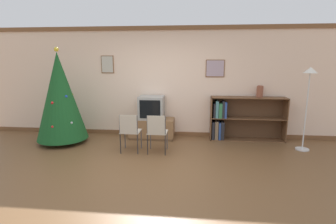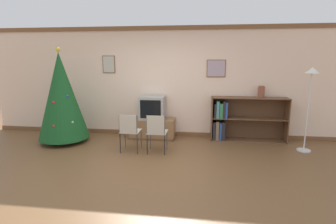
# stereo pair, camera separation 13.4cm
# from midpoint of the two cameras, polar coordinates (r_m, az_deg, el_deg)

# --- Properties ---
(ground_plane) EXTENTS (24.00, 24.00, 0.00)m
(ground_plane) POSITION_cam_midpoint_polar(r_m,az_deg,el_deg) (4.77, -5.29, -12.33)
(ground_plane) COLOR brown
(wall_back) EXTENTS (9.09, 0.11, 2.70)m
(wall_back) POSITION_cam_midpoint_polar(r_m,az_deg,el_deg) (6.57, -1.76, 6.48)
(wall_back) COLOR beige
(wall_back) RESTS_ON ground_plane
(christmas_tree) EXTENTS (1.14, 1.14, 2.18)m
(christmas_tree) POSITION_cam_midpoint_polar(r_m,az_deg,el_deg) (6.47, -22.98, 3.13)
(christmas_tree) COLOR maroon
(christmas_tree) RESTS_ON ground_plane
(tv_console) EXTENTS (1.09, 0.51, 0.49)m
(tv_console) POSITION_cam_midpoint_polar(r_m,az_deg,el_deg) (6.48, -4.12, -3.55)
(tv_console) COLOR brown
(tv_console) RESTS_ON ground_plane
(television) EXTENTS (0.60, 0.49, 0.55)m
(television) POSITION_cam_midpoint_polar(r_m,az_deg,el_deg) (6.36, -4.19, 0.97)
(television) COLOR #9E9E99
(television) RESTS_ON tv_console
(folding_chair_left) EXTENTS (0.40, 0.40, 0.82)m
(folding_chair_left) POSITION_cam_midpoint_polar(r_m,az_deg,el_deg) (5.48, -9.03, -4.01)
(folding_chair_left) COLOR #BCB29E
(folding_chair_left) RESTS_ON ground_plane
(folding_chair_right) EXTENTS (0.40, 0.40, 0.82)m
(folding_chair_right) POSITION_cam_midpoint_polar(r_m,az_deg,el_deg) (5.36, -3.14, -4.22)
(folding_chair_right) COLOR #BCB29E
(folding_chair_right) RESTS_ON ground_plane
(bookshelf) EXTENTS (1.75, 0.36, 1.04)m
(bookshelf) POSITION_cam_midpoint_polar(r_m,az_deg,el_deg) (6.48, 13.69, -1.54)
(bookshelf) COLOR brown
(bookshelf) RESTS_ON ground_plane
(vase) EXTENTS (0.15, 0.15, 0.27)m
(vase) POSITION_cam_midpoint_polar(r_m,az_deg,el_deg) (6.49, 18.81, 4.30)
(vase) COLOR brown
(vase) RESTS_ON bookshelf
(standing_lamp) EXTENTS (0.28, 0.28, 1.76)m
(standing_lamp) POSITION_cam_midpoint_polar(r_m,az_deg,el_deg) (6.10, 27.75, 4.80)
(standing_lamp) COLOR silver
(standing_lamp) RESTS_ON ground_plane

